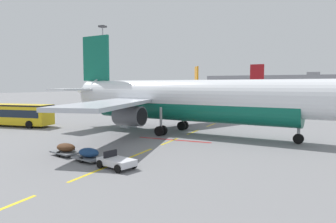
% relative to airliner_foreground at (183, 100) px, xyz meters
% --- Properties ---
extents(apron_paint_markings, '(8.00, 98.71, 0.01)m').
position_rel_airliner_foreground_xyz_m(apron_paint_markings, '(0.68, 11.88, -3.95)').
color(apron_paint_markings, yellow).
rests_on(apron_paint_markings, ground).
extents(airliner_foreground, '(34.82, 34.43, 12.20)m').
position_rel_airliner_foreground_xyz_m(airliner_foreground, '(0.00, 0.00, 0.00)').
color(airliner_foreground, white).
rests_on(airliner_foreground, ground).
extents(airliner_mid_left, '(25.07, 26.57, 9.85)m').
position_rel_airliner_foreground_xyz_m(airliner_mid_left, '(-16.31, 45.33, -0.76)').
color(airliner_mid_left, silver).
rests_on(airliner_mid_left, ground).
extents(airliner_far_center, '(34.11, 33.59, 11.96)m').
position_rel_airliner_foreground_xyz_m(airliner_far_center, '(10.89, 65.09, -0.08)').
color(airliner_far_center, white).
rests_on(airliner_far_center, ground).
extents(apron_shuttle_bus, '(12.29, 4.41, 3.00)m').
position_rel_airliner_foreground_xyz_m(apron_shuttle_bus, '(-23.99, -3.53, -2.20)').
color(apron_shuttle_bus, yellow).
rests_on(apron_shuttle_bus, ground).
extents(catering_truck, '(5.68, 7.23, 3.14)m').
position_rel_airliner_foreground_xyz_m(catering_truck, '(-28.31, 20.63, -2.30)').
color(catering_truck, black).
rests_on(catering_truck, ground).
extents(baggage_train, '(8.68, 3.69, 1.14)m').
position_rel_airliner_foreground_xyz_m(baggage_train, '(-1.42, -15.20, -3.42)').
color(baggage_train, silver).
rests_on(baggage_train, ground).
extents(uld_cargo_container, '(1.90, 1.87, 1.60)m').
position_rel_airliner_foreground_xyz_m(uld_cargo_container, '(-8.55, 1.88, -3.15)').
color(uld_cargo_container, '#B7BCC6').
rests_on(uld_cargo_container, ground).
extents(apron_light_mast_near, '(1.80, 1.80, 22.63)m').
position_rel_airliner_foreground_xyz_m(apron_light_mast_near, '(-42.06, 42.44, 10.29)').
color(apron_light_mast_near, slate).
rests_on(apron_light_mast_near, ground).
extents(terminal_satellite, '(77.89, 24.73, 11.86)m').
position_rel_airliner_foreground_xyz_m(terminal_satellite, '(2.37, 137.55, 1.19)').
color(terminal_satellite, gray).
rests_on(terminal_satellite, ground).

